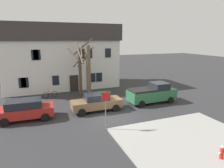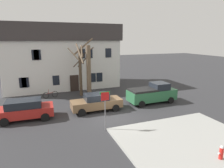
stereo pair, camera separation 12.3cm
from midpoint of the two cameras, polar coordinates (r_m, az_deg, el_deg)
name	(u,v)px [view 1 (the left image)]	position (r m, az deg, el deg)	size (l,w,h in m)	color
ground_plane	(111,117)	(17.20, -0.36, -9.63)	(120.00, 120.00, 0.00)	#2D2D30
sidewalk_slab	(196,146)	(13.94, 22.99, -16.25)	(8.90, 8.38, 0.12)	#999993
building_main	(62,56)	(28.03, -14.60, 8.00)	(15.21, 6.73, 8.53)	white
tree_bare_near	(80,70)	(23.18, -9.40, 3.94)	(2.94, 2.92, 5.69)	#4C3D2D
tree_bare_mid	(87,68)	(22.93, -7.33, 4.63)	(2.61, 2.85, 6.74)	brown
car_red_wagon	(25,109)	(17.94, -24.21, -6.80)	(4.49, 2.19, 1.71)	#AD231E
car_brown_sedan	(97,102)	(18.43, -4.70, -5.34)	(4.72, 1.95, 1.65)	brown
pickup_truck_green	(152,93)	(21.06, 11.48, -2.68)	(5.16, 2.19, 2.10)	#2D6B42
fire_hydrant	(222,152)	(12.95, 29.24, -16.88)	(0.42, 0.22, 0.80)	red
street_sign_pole	(106,104)	(14.11, -2.14, -5.82)	(0.76, 0.07, 2.98)	slate
bicycle_leaning	(50,95)	(23.54, -17.75, -3.00)	(1.72, 0.44, 1.03)	black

